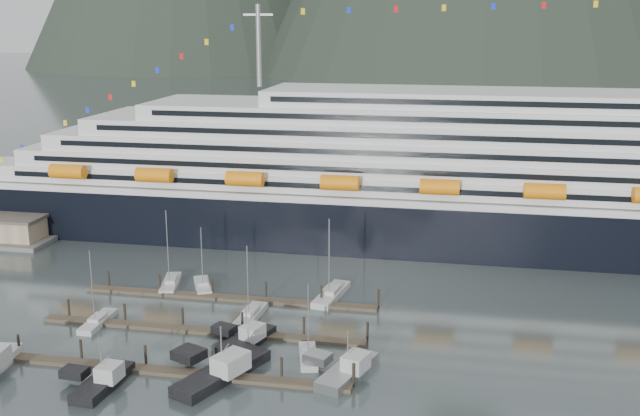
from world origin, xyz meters
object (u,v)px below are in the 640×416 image
(sailboat_h, at_px, (308,357))
(trawler_d, at_px, (347,369))
(sailboat_c, at_px, (251,316))
(sailboat_f, at_px, (203,286))
(cruise_ship, at_px, (458,184))
(trawler_e, at_px, (246,339))
(sailboat_b, at_px, (98,322))
(trawler_c, at_px, (221,370))
(sailboat_g, at_px, (331,295))
(trawler_b, at_px, (102,381))
(sailboat_e, at_px, (170,284))

(sailboat_h, xyz_separation_m, trawler_d, (5.70, -3.61, 0.48))
(sailboat_c, distance_m, sailboat_f, 15.74)
(cruise_ship, distance_m, trawler_e, 62.20)
(sailboat_b, distance_m, trawler_d, 39.51)
(sailboat_f, relative_size, trawler_c, 0.74)
(sailboat_b, distance_m, sailboat_f, 19.96)
(cruise_ship, distance_m, trawler_d, 63.52)
(sailboat_g, relative_size, trawler_b, 1.36)
(sailboat_h, xyz_separation_m, trawler_e, (-9.38, 2.97, 0.46))
(sailboat_e, relative_size, sailboat_f, 1.23)
(sailboat_c, xyz_separation_m, sailboat_g, (10.33, 10.82, 0.02))
(trawler_b, bearing_deg, sailboat_h, -58.27)
(trawler_b, bearing_deg, trawler_d, -69.51)
(cruise_ship, xyz_separation_m, trawler_c, (-27.61, -64.75, -11.09))
(trawler_c, height_order, trawler_d, trawler_c)
(sailboat_e, relative_size, sailboat_h, 1.23)
(sailboat_c, xyz_separation_m, trawler_b, (-11.79, -24.16, 0.44))
(cruise_ship, bearing_deg, trawler_d, -101.31)
(sailboat_g, xyz_separation_m, trawler_e, (-8.39, -19.78, 0.42))
(sailboat_b, bearing_deg, sailboat_g, -62.28)
(sailboat_e, bearing_deg, sailboat_f, -103.43)
(sailboat_g, relative_size, trawler_d, 1.18)
(sailboat_g, distance_m, trawler_d, 27.20)
(sailboat_f, relative_size, trawler_b, 1.09)
(cruise_ship, height_order, trawler_d, cruise_ship)
(sailboat_c, distance_m, trawler_c, 19.06)
(trawler_b, bearing_deg, trawler_e, -38.25)
(sailboat_c, xyz_separation_m, trawler_c, (1.67, -18.98, 0.54))
(sailboat_b, relative_size, sailboat_g, 0.86)
(sailboat_g, bearing_deg, cruise_ship, -19.49)
(sailboat_g, height_order, trawler_d, sailboat_g)
(trawler_d, bearing_deg, sailboat_f, 65.82)
(sailboat_f, bearing_deg, trawler_d, -157.53)
(trawler_c, bearing_deg, cruise_ship, 0.23)
(sailboat_f, distance_m, sailboat_g, 21.76)
(trawler_b, bearing_deg, sailboat_b, 32.38)
(trawler_e, bearing_deg, trawler_d, -94.87)
(sailboat_b, height_order, sailboat_e, sailboat_e)
(sailboat_c, relative_size, trawler_e, 1.14)
(sailboat_b, xyz_separation_m, sailboat_e, (4.32, 17.27, 0.02))
(sailboat_g, bearing_deg, sailboat_e, 98.99)
(sailboat_e, height_order, trawler_d, sailboat_e)
(sailboat_h, relative_size, trawler_e, 1.06)
(sailboat_b, distance_m, sailboat_e, 17.80)
(sailboat_f, bearing_deg, sailboat_g, -114.71)
(cruise_ship, distance_m, trawler_c, 71.26)
(sailboat_b, distance_m, sailboat_g, 36.15)
(sailboat_b, xyz_separation_m, trawler_e, (23.36, -2.51, 0.46))
(trawler_b, bearing_deg, trawler_c, -65.11)
(cruise_ship, xyz_separation_m, sailboat_h, (-17.97, -57.70, -11.65))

